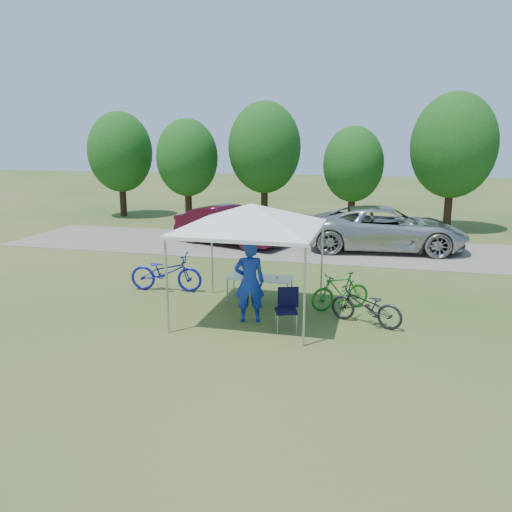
{
  "coord_description": "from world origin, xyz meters",
  "views": [
    {
      "loc": [
        2.88,
        -11.07,
        4.16
      ],
      "look_at": [
        -0.38,
        2.0,
        1.01
      ],
      "focal_mm": 35.0,
      "sensor_mm": 36.0,
      "label": 1
    }
  ],
  "objects_px": {
    "cooler": "(243,270)",
    "bike_dark": "(366,306)",
    "sedan": "(230,226)",
    "folding_table": "(260,279)",
    "cyclist": "(249,282)",
    "bike_blue": "(166,272)",
    "folding_chair": "(287,305)",
    "bike_green": "(340,291)",
    "minivan": "(386,228)"
  },
  "relations": [
    {
      "from": "cyclist",
      "to": "minivan",
      "type": "height_order",
      "value": "cyclist"
    },
    {
      "from": "bike_blue",
      "to": "minivan",
      "type": "xyz_separation_m",
      "value": [
        5.99,
        6.97,
        0.32
      ]
    },
    {
      "from": "cyclist",
      "to": "sedan",
      "type": "height_order",
      "value": "cyclist"
    },
    {
      "from": "folding_chair",
      "to": "bike_dark",
      "type": "height_order",
      "value": "folding_chair"
    },
    {
      "from": "sedan",
      "to": "folding_table",
      "type": "bearing_deg",
      "value": -137.86
    },
    {
      "from": "bike_green",
      "to": "sedan",
      "type": "distance_m",
      "value": 8.54
    },
    {
      "from": "cooler",
      "to": "bike_dark",
      "type": "bearing_deg",
      "value": -16.71
    },
    {
      "from": "cooler",
      "to": "minivan",
      "type": "xyz_separation_m",
      "value": [
        3.64,
        7.36,
        0.01
      ]
    },
    {
      "from": "folding_chair",
      "to": "bike_green",
      "type": "bearing_deg",
      "value": 38.84
    },
    {
      "from": "cooler",
      "to": "bike_blue",
      "type": "xyz_separation_m",
      "value": [
        -2.34,
        0.4,
        -0.31
      ]
    },
    {
      "from": "folding_chair",
      "to": "bike_blue",
      "type": "relative_size",
      "value": 0.45
    },
    {
      "from": "bike_blue",
      "to": "minivan",
      "type": "height_order",
      "value": "minivan"
    },
    {
      "from": "sedan",
      "to": "cyclist",
      "type": "bearing_deg",
      "value": -140.84
    },
    {
      "from": "bike_green",
      "to": "minivan",
      "type": "xyz_separation_m",
      "value": [
        1.11,
        7.39,
        0.38
      ]
    },
    {
      "from": "folding_table",
      "to": "bike_dark",
      "type": "height_order",
      "value": "bike_dark"
    },
    {
      "from": "bike_dark",
      "to": "cooler",
      "type": "bearing_deg",
      "value": -85.68
    },
    {
      "from": "folding_table",
      "to": "bike_green",
      "type": "height_order",
      "value": "bike_green"
    },
    {
      "from": "folding_chair",
      "to": "bike_dark",
      "type": "distance_m",
      "value": 1.84
    },
    {
      "from": "folding_chair",
      "to": "cyclist",
      "type": "xyz_separation_m",
      "value": [
        -0.93,
        0.22,
        0.41
      ]
    },
    {
      "from": "cyclist",
      "to": "minivan",
      "type": "distance_m",
      "value": 9.29
    },
    {
      "from": "folding_chair",
      "to": "bike_green",
      "type": "distance_m",
      "value": 1.91
    },
    {
      "from": "cooler",
      "to": "bike_dark",
      "type": "distance_m",
      "value": 3.35
    },
    {
      "from": "minivan",
      "to": "bike_green",
      "type": "bearing_deg",
      "value": 166.12
    },
    {
      "from": "cooler",
      "to": "bike_blue",
      "type": "bearing_deg",
      "value": 170.42
    },
    {
      "from": "cooler",
      "to": "bike_dark",
      "type": "relative_size",
      "value": 0.24
    },
    {
      "from": "folding_table",
      "to": "bike_blue",
      "type": "relative_size",
      "value": 0.82
    },
    {
      "from": "folding_table",
      "to": "folding_chair",
      "type": "relative_size",
      "value": 1.8
    },
    {
      "from": "folding_table",
      "to": "minivan",
      "type": "bearing_deg",
      "value": 66.6
    },
    {
      "from": "cooler",
      "to": "folding_table",
      "type": "bearing_deg",
      "value": -0.0
    },
    {
      "from": "folding_table",
      "to": "cyclist",
      "type": "height_order",
      "value": "cyclist"
    },
    {
      "from": "cooler",
      "to": "sedan",
      "type": "relative_size",
      "value": 0.09
    },
    {
      "from": "cooler",
      "to": "bike_blue",
      "type": "distance_m",
      "value": 2.4
    },
    {
      "from": "folding_table",
      "to": "cyclist",
      "type": "bearing_deg",
      "value": -86.24
    },
    {
      "from": "folding_table",
      "to": "bike_green",
      "type": "distance_m",
      "value": 2.09
    },
    {
      "from": "folding_table",
      "to": "cooler",
      "type": "relative_size",
      "value": 4.01
    },
    {
      "from": "minivan",
      "to": "folding_chair",
      "type": "bearing_deg",
      "value": 161.09
    },
    {
      "from": "bike_green",
      "to": "minivan",
      "type": "bearing_deg",
      "value": 138.92
    },
    {
      "from": "folding_table",
      "to": "bike_blue",
      "type": "bearing_deg",
      "value": 171.96
    },
    {
      "from": "folding_table",
      "to": "sedan",
      "type": "xyz_separation_m",
      "value": [
        -2.91,
        6.89,
        0.14
      ]
    },
    {
      "from": "bike_blue",
      "to": "minivan",
      "type": "relative_size",
      "value": 0.34
    },
    {
      "from": "bike_blue",
      "to": "cyclist",
      "type": "bearing_deg",
      "value": -128.09
    },
    {
      "from": "bike_green",
      "to": "cyclist",
      "type": "bearing_deg",
      "value": -88.07
    },
    {
      "from": "cyclist",
      "to": "minivan",
      "type": "bearing_deg",
      "value": -126.28
    },
    {
      "from": "folding_table",
      "to": "sedan",
      "type": "relative_size",
      "value": 0.36
    },
    {
      "from": "cyclist",
      "to": "bike_dark",
      "type": "bearing_deg",
      "value": 172.59
    },
    {
      "from": "bike_green",
      "to": "folding_table",
      "type": "bearing_deg",
      "value": -123.39
    },
    {
      "from": "bike_blue",
      "to": "bike_green",
      "type": "height_order",
      "value": "bike_blue"
    },
    {
      "from": "sedan",
      "to": "bike_dark",
      "type": "bearing_deg",
      "value": -125.04
    },
    {
      "from": "bike_blue",
      "to": "bike_dark",
      "type": "height_order",
      "value": "bike_blue"
    },
    {
      "from": "folding_chair",
      "to": "bike_green",
      "type": "height_order",
      "value": "bike_green"
    }
  ]
}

